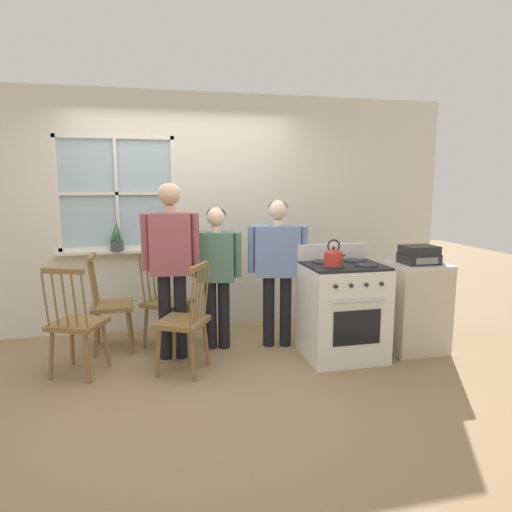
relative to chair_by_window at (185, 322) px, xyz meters
name	(u,v)px	position (x,y,z in m)	size (l,w,h in m)	color
ground_plane	(200,372)	(0.12, -0.06, -0.46)	(16.00, 16.00, 0.00)	#937551
wall_back	(189,215)	(0.17, 1.34, 0.87)	(6.40, 0.16, 2.70)	silver
chair_by_window	(185,322)	(0.00, 0.00, 0.00)	(0.55, 0.56, 0.99)	olive
chair_near_wall	(110,306)	(-0.69, 0.73, 0.00)	(0.41, 0.43, 0.99)	olive
chair_center_cluster	(76,325)	(-0.93, 0.15, 0.00)	(0.54, 0.53, 0.99)	olive
chair_near_stove	(166,303)	(-0.14, 0.72, 0.00)	(0.58, 0.58, 0.99)	olive
person_elderly_left	(171,254)	(-0.09, 0.35, 0.57)	(0.55, 0.25, 1.69)	black
person_teen_center	(217,266)	(0.37, 0.53, 0.40)	(0.51, 0.27, 1.46)	black
person_adult_right	(277,259)	(0.99, 0.46, 0.46)	(0.62, 0.31, 1.52)	black
stove	(342,310)	(1.52, 0.01, 0.01)	(0.74, 0.68, 1.08)	white
kettle	(333,257)	(1.36, -0.12, 0.56)	(0.21, 0.17, 0.25)	red
potted_plant	(117,242)	(-0.63, 1.25, 0.59)	(0.14, 0.14, 0.35)	#42474C
side_counter	(415,307)	(2.32, 0.02, -0.01)	(0.55, 0.50, 0.90)	beige
stereo	(419,255)	(2.32, 0.00, 0.53)	(0.34, 0.29, 0.18)	#232326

